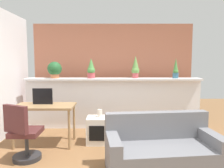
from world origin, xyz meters
TOP-DOWN VIEW (x-y plane):
  - divider_wall at (0.00, 2.00)m, footprint 4.01×0.16m
  - plant_shelf at (0.00, 1.96)m, footprint 4.01×0.35m
  - brick_wall_behind at (0.00, 2.60)m, footprint 4.01×0.10m
  - potted_plant_0 at (-1.34, 1.96)m, footprint 0.32×0.32m
  - potted_plant_1 at (-0.50, 1.94)m, footprint 0.18×0.18m
  - potted_plant_2 at (0.51, 2.00)m, footprint 0.18×0.18m
  - potted_plant_3 at (1.42, 1.94)m, footprint 0.13×0.13m
  - desk at (-1.28, 0.96)m, footprint 1.10×0.60m
  - tv_monitor at (-1.34, 1.04)m, footprint 0.37×0.04m
  - office_chair at (-1.40, 0.26)m, footprint 0.52×0.52m
  - side_cube_shelf at (-0.31, 1.03)m, footprint 0.40×0.41m
  - vase_on_shelf at (-0.26, 1.06)m, footprint 0.09×0.09m
  - couch at (0.68, -0.06)m, footprint 1.63×0.93m

SIDE VIEW (x-z plane):
  - side_cube_shelf at x=-0.31m, z-range 0.00..0.50m
  - couch at x=0.68m, z-range -0.12..0.68m
  - office_chair at x=-1.40m, z-range -0.07..0.84m
  - divider_wall at x=0.00m, z-range 0.00..1.14m
  - vase_on_shelf at x=-0.26m, z-range 0.50..0.64m
  - desk at x=-1.28m, z-range 0.29..1.04m
  - tv_monitor at x=-1.34m, z-range 0.75..1.05m
  - plant_shelf at x=0.00m, z-range 1.14..1.18m
  - brick_wall_behind at x=0.00m, z-range 0.00..2.50m
  - potted_plant_3 at x=1.42m, z-range 1.14..1.60m
  - potted_plant_0 at x=-1.34m, z-range 1.19..1.57m
  - potted_plant_1 at x=-0.50m, z-range 1.16..1.61m
  - potted_plant_2 at x=0.51m, z-range 1.16..1.68m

